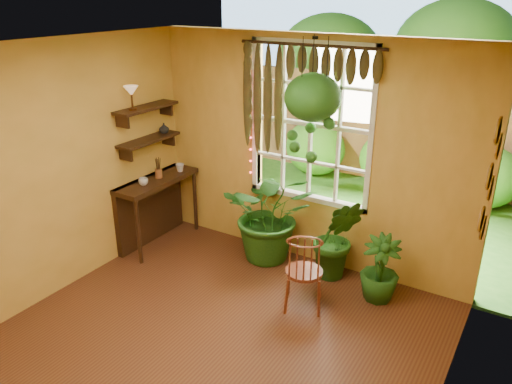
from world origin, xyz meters
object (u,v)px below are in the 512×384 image
at_px(potted_plant_left, 271,214).
at_px(potted_plant_mid, 337,238).
at_px(counter_ledge, 152,202).
at_px(windsor_chair, 303,282).
at_px(hanging_basket, 312,106).

relative_size(potted_plant_left, potted_plant_mid, 1.21).
bearing_deg(potted_plant_left, counter_ledge, -165.56).
bearing_deg(counter_ledge, potted_plant_mid, 9.60).
relative_size(windsor_chair, hanging_basket, 0.82).
xyz_separation_m(counter_ledge, hanging_basket, (2.08, 0.34, 1.44)).
xyz_separation_m(windsor_chair, hanging_basket, (-0.30, 0.68, 1.69)).
distance_m(windsor_chair, hanging_basket, 1.84).
bearing_deg(potted_plant_left, potted_plant_mid, 0.54).
xyz_separation_m(counter_ledge, potted_plant_left, (1.56, 0.40, 0.05)).
distance_m(potted_plant_left, hanging_basket, 1.48).
bearing_deg(hanging_basket, windsor_chair, -65.99).
height_order(potted_plant_mid, hanging_basket, hanging_basket).
xyz_separation_m(windsor_chair, potted_plant_left, (-0.82, 0.73, 0.30)).
bearing_deg(potted_plant_mid, hanging_basket, -169.04).
bearing_deg(potted_plant_left, windsor_chair, -41.98).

